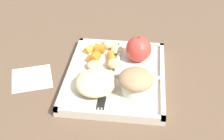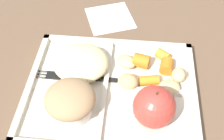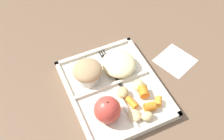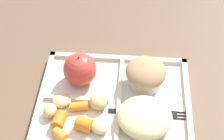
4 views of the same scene
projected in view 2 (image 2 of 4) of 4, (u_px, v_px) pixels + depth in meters
The scene contains 18 objects.
ground at pixel (111, 94), 0.54m from camera, with size 6.00×6.00×0.00m, color brown.
lunch_tray at pixel (111, 91), 0.53m from camera, with size 0.31×0.25×0.02m.
green_apple at pixel (154, 107), 0.46m from camera, with size 0.07×0.07×0.07m.
bran_muffin at pixel (70, 102), 0.47m from camera, with size 0.08×0.08×0.06m.
carrot_slice_back at pixel (149, 80), 0.53m from camera, with size 0.02×0.02×0.04m, color orange.
carrot_slice_small at pixel (141, 61), 0.55m from camera, with size 0.03×0.03×0.03m, color orange.
carrot_slice_near_corner at pixel (163, 55), 0.57m from camera, with size 0.02×0.02×0.03m, color orange.
carrot_slice_center at pixel (167, 66), 0.55m from camera, with size 0.02×0.02×0.03m, color orange.
potato_chunk_large at pixel (179, 75), 0.53m from camera, with size 0.03×0.03×0.02m, color tan.
potato_chunk_corner at pixel (128, 82), 0.52m from camera, with size 0.04×0.03×0.03m, color tan.
potato_chunk_browned at pixel (169, 87), 0.52m from camera, with size 0.04×0.03×0.02m, color tan.
potato_chunk_golden at pixel (127, 61), 0.56m from camera, with size 0.04×0.03×0.02m, color tan.
egg_noodle_pile at pixel (81, 63), 0.54m from camera, with size 0.11×0.10×0.04m, color beige.
meatball_side at pixel (81, 63), 0.55m from camera, with size 0.03×0.03×0.03m, color #755B4C.
meatball_center at pixel (78, 71), 0.53m from camera, with size 0.03×0.03×0.03m, color brown.
meatball_back at pixel (70, 57), 0.56m from camera, with size 0.03×0.03×0.03m, color brown.
plastic_fork at pixel (72, 77), 0.54m from camera, with size 0.16×0.02×0.00m.
paper_napkin at pixel (110, 18), 0.68m from camera, with size 0.10×0.10×0.00m, color white.
Camera 2 is at (-0.03, 0.31, 0.44)m, focal length 45.79 mm.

